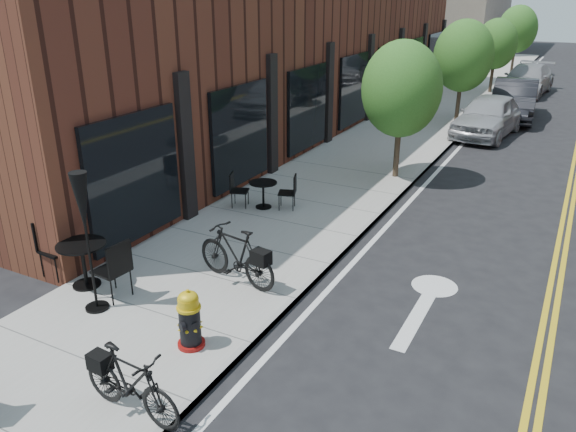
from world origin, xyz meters
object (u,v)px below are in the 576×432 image
Objects in this scene: bistro_set_c at (263,191)px; parked_car_c at (527,80)px; bicycle_left at (236,255)px; fire_hydrant at (190,320)px; bicycle_right at (130,383)px; patio_umbrella at (83,213)px; parked_car_a at (488,116)px; parked_car_b at (514,100)px; bistro_set_b at (83,258)px.

bistro_set_c is 0.31× the size of parked_car_c.
fire_hydrant is at bearing 23.74° from bicycle_left.
patio_umbrella is at bearing 58.31° from bicycle_right.
bistro_set_c is at bearing -101.76° from parked_car_a.
fire_hydrant reaches higher than bistro_set_c.
parked_car_b is (0.45, 3.61, 0.05)m from parked_car_a.
patio_umbrella reaches higher than parked_car_b.
bicycle_left is at bearing -102.04° from parked_car_b.
patio_umbrella is (-2.07, 0.12, 1.28)m from fire_hydrant.
parked_car_c is (0.22, 10.25, -0.01)m from parked_car_a.
patio_umbrella is (-1.60, -1.90, 1.19)m from bicycle_left.
bicycle_right is at bearing -93.31° from bistro_set_c.
bistro_set_c is at bearing 21.24° from bicycle_right.
patio_umbrella reaches higher than bistro_set_b.
patio_umbrella is at bearing -105.80° from parked_car_b.
parked_car_a reaches higher than parked_car_c.
bistro_set_c is at bearing 88.68° from patio_umbrella.
bistro_set_c is (0.88, 4.92, -0.12)m from bistro_set_b.
bicycle_right is at bearing 22.19° from bicycle_left.
bistro_set_b reaches higher than fire_hydrant.
bicycle_right is 0.31× the size of parked_car_c.
parked_car_b is (1.76, 21.35, 0.20)m from bicycle_right.
patio_umbrella is at bearing -111.90° from bistro_set_c.
patio_umbrella is 0.47× the size of parked_car_c.
parked_car_c is at bearing 87.91° from parked_car_b.
parked_car_b is at bearing 89.39° from parked_car_a.
bistro_set_c is 5.58m from patio_umbrella.
bistro_set_c is 11.21m from parked_car_a.
bistro_set_b is 0.42× the size of parked_car_b.
bicycle_right is 0.33× the size of parked_car_b.
bicycle_right is 3.77m from bistro_set_b.
fire_hydrant is 0.47× the size of bistro_set_b.
parked_car_b is at bearing -0.76° from bicycle_right.
bistro_set_c is (-1.47, 3.52, -0.12)m from bicycle_left.
patio_umbrella is at bearing -28.11° from bistro_set_b.
bistro_set_c is (-1.94, 5.54, -0.02)m from fire_hydrant.
bistro_set_b reaches higher than bicycle_right.
patio_umbrella is 26.62m from parked_car_c.
parked_car_b is (4.85, 19.18, 0.14)m from bistro_set_b.
bistro_set_b is (-2.83, 0.62, 0.09)m from fire_hydrant.
bicycle_left is 24.52m from parked_car_c.
bicycle_right is 7.43m from bistro_set_c.
bicycle_left reaches higher than bistro_set_b.
fire_hydrant is 19.90m from parked_car_b.
fire_hydrant is 26.50m from parked_car_c.
bicycle_left is 0.37× the size of parked_car_b.
patio_umbrella is 0.54× the size of parked_car_a.
parked_car_b is at bearing 80.86° from bistro_set_b.
parked_car_a reaches higher than bistro_set_c.
bicycle_left is 1.13× the size of bicycle_right.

